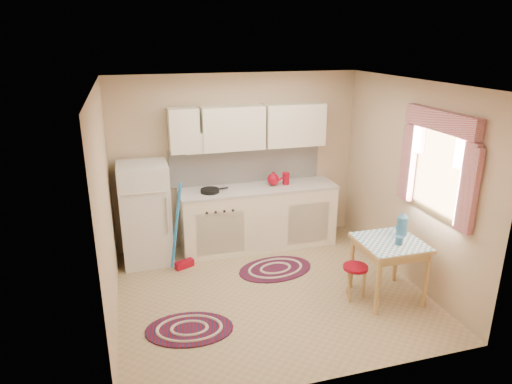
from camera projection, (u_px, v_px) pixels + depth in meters
room_shell at (278, 160)px, 5.34m from camera, size 3.64×3.60×2.52m
fridge at (146, 214)px, 6.15m from camera, size 0.65×0.60×1.40m
broom at (182, 227)px, 5.98m from camera, size 0.30×0.22×1.20m
base_cabinets at (258, 218)px, 6.70m from camera, size 2.25×0.60×0.88m
countertop at (258, 188)px, 6.55m from camera, size 2.27×0.62×0.04m
frying_pan at (210, 191)px, 6.31m from camera, size 0.31×0.31×0.05m
red_kettle at (273, 179)px, 6.57m from camera, size 0.22×0.21×0.19m
red_canister at (286, 179)px, 6.63m from camera, size 0.12×0.12×0.16m
table at (388, 269)px, 5.38m from camera, size 0.72×0.72×0.72m
stool at (354, 282)px, 5.40m from camera, size 0.29×0.29×0.42m
coffee_pot at (402, 223)px, 5.38m from camera, size 0.19×0.17×0.31m
mug at (399, 241)px, 5.17m from camera, size 0.10×0.10×0.10m
rug_center at (275, 269)px, 6.12m from camera, size 1.10×0.81×0.02m
rug_left at (189, 329)px, 4.86m from camera, size 1.03×0.78×0.02m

